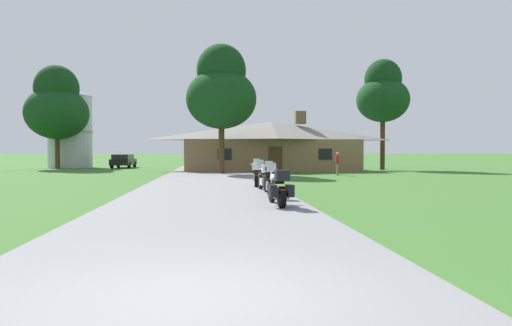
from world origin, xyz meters
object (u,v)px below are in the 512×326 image
tree_right_of_lodge (383,94)px  tree_left_far (57,106)px  motorcycle_white_nearest_to_camera (278,188)px  tree_by_lodge_front (221,91)px  motorcycle_black_third_in_row (264,178)px  parked_black_suv_far_left (123,160)px  metal_silo_distant (70,127)px  bystander_red_shirt_near_lodge (337,162)px  motorcycle_yellow_second_in_row (270,181)px  motorcycle_yellow_farthest_in_row (256,174)px

tree_right_of_lodge → tree_left_far: bearing=170.8°
motorcycle_white_nearest_to_camera → tree_by_lodge_front: 21.01m
motorcycle_white_nearest_to_camera → motorcycle_black_third_in_row: 5.25m
tree_left_far → parked_black_suv_far_left: tree_left_far is taller
motorcycle_white_nearest_to_camera → metal_silo_distant: 39.02m
tree_left_far → tree_right_of_lodge: bearing=-9.2°
parked_black_suv_far_left → tree_left_far: bearing=-160.0°
bystander_red_shirt_near_lodge → tree_by_lodge_front: (-8.23, 2.28, 5.31)m
motorcycle_yellow_second_in_row → tree_left_far: bearing=124.9°
motorcycle_yellow_farthest_in_row → motorcycle_black_third_in_row: bearing=-82.6°
motorcycle_white_nearest_to_camera → motorcycle_yellow_second_in_row: 2.82m
motorcycle_yellow_second_in_row → tree_left_far: tree_left_far is taller
motorcycle_black_third_in_row → bystander_red_shirt_near_lodge: 14.33m
tree_right_of_lodge → tree_by_lodge_front: bearing=-156.1°
motorcycle_black_third_in_row → motorcycle_yellow_farthest_in_row: (-0.08, 2.64, 0.00)m
tree_by_lodge_front → bystander_red_shirt_near_lodge: bearing=-15.5°
motorcycle_white_nearest_to_camera → motorcycle_yellow_farthest_in_row: same height
motorcycle_yellow_farthest_in_row → metal_silo_distant: (-16.89, 27.13, 3.67)m
tree_right_of_lodge → metal_silo_distant: bearing=164.9°
bystander_red_shirt_near_lodge → tree_left_far: size_ratio=0.17×
motorcycle_black_third_in_row → tree_left_far: 32.14m
motorcycle_black_third_in_row → tree_right_of_lodge: 26.24m
motorcycle_white_nearest_to_camera → tree_left_far: tree_left_far is taller
tree_left_far → tree_right_of_lodge: (30.70, -5.00, 0.89)m
motorcycle_black_third_in_row → parked_black_suv_far_left: bearing=107.1°
tree_left_far → metal_silo_distant: (0.25, 3.20, -1.85)m
motorcycle_yellow_second_in_row → metal_silo_distant: metal_silo_distant is taller
motorcycle_yellow_second_in_row → tree_by_lodge_front: tree_by_lodge_front is taller
tree_right_of_lodge → parked_black_suv_far_left: bearing=164.3°
motorcycle_yellow_second_in_row → motorcycle_yellow_farthest_in_row: 5.08m
motorcycle_yellow_second_in_row → tree_by_lodge_front: (-1.46, 17.38, 5.63)m
tree_by_lodge_front → metal_silo_distant: size_ratio=1.13×
tree_by_lodge_front → metal_silo_distant: bearing=136.2°
motorcycle_black_third_in_row → bystander_red_shirt_near_lodge: size_ratio=1.25×
motorcycle_yellow_second_in_row → parked_black_suv_far_left: bearing=114.3°
parked_black_suv_far_left → motorcycle_black_third_in_row: bearing=-67.1°
bystander_red_shirt_near_lodge → tree_by_lodge_front: 10.06m
tree_by_lodge_front → tree_left_far: tree_left_far is taller
motorcycle_yellow_farthest_in_row → motorcycle_yellow_second_in_row: bearing=-84.2°
motorcycle_white_nearest_to_camera → tree_left_far: (-17.05, 31.83, 5.52)m
motorcycle_white_nearest_to_camera → motorcycle_black_third_in_row: size_ratio=1.00×
motorcycle_yellow_second_in_row → tree_right_of_lodge: bearing=64.9°
motorcycle_yellow_second_in_row → tree_right_of_lodge: tree_right_of_lodge is taller
motorcycle_white_nearest_to_camera → tree_right_of_lodge: 30.78m
tree_left_far → motorcycle_white_nearest_to_camera: bearing=-61.8°
motorcycle_black_third_in_row → motorcycle_yellow_farthest_in_row: bearing=87.2°
tree_by_lodge_front → metal_silo_distant: (-15.45, 14.83, -1.96)m
metal_silo_distant → motorcycle_yellow_farthest_in_row: bearing=-58.1°
motorcycle_yellow_second_in_row → tree_left_far: 34.15m
motorcycle_yellow_second_in_row → bystander_red_shirt_near_lodge: (6.77, 15.09, 0.31)m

